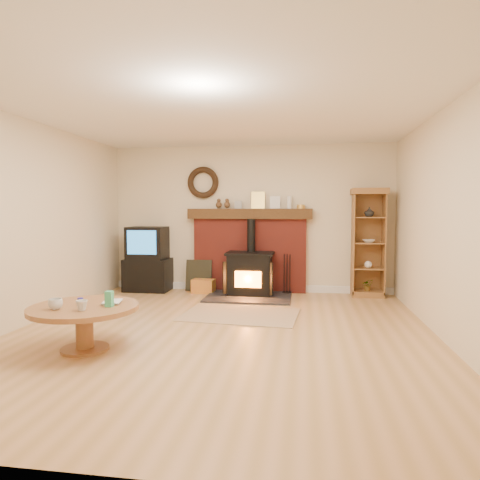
% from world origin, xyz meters
% --- Properties ---
extents(ground, '(5.50, 5.50, 0.00)m').
position_xyz_m(ground, '(0.00, 0.00, 0.00)').
color(ground, '#B2854A').
rests_on(ground, ground).
extents(room_shell, '(5.02, 5.52, 2.61)m').
position_xyz_m(room_shell, '(-0.02, 0.09, 1.72)').
color(room_shell, beige).
rests_on(room_shell, ground).
extents(chimney_breast, '(2.20, 0.22, 1.78)m').
position_xyz_m(chimney_breast, '(0.00, 2.67, 0.80)').
color(chimney_breast, maroon).
rests_on(chimney_breast, ground).
extents(wood_stove, '(1.40, 1.00, 1.30)m').
position_xyz_m(wood_stove, '(0.06, 2.27, 0.36)').
color(wood_stove, black).
rests_on(wood_stove, ground).
extents(area_rug, '(1.66, 1.21, 0.01)m').
position_xyz_m(area_rug, '(0.09, 0.93, 0.01)').
color(area_rug, brown).
rests_on(area_rug, ground).
extents(tv_unit, '(0.79, 0.57, 1.16)m').
position_xyz_m(tv_unit, '(-1.83, 2.47, 0.55)').
color(tv_unit, black).
rests_on(tv_unit, ground).
extents(curio_cabinet, '(0.58, 0.42, 1.82)m').
position_xyz_m(curio_cabinet, '(2.03, 2.55, 0.91)').
color(curio_cabinet, olive).
rests_on(curio_cabinet, ground).
extents(firelog_box, '(0.40, 0.27, 0.24)m').
position_xyz_m(firelog_box, '(-0.78, 2.40, 0.12)').
color(firelog_box, yellow).
rests_on(firelog_box, ground).
extents(leaning_painting, '(0.47, 0.13, 0.56)m').
position_xyz_m(leaning_painting, '(-0.90, 2.55, 0.28)').
color(leaning_painting, black).
rests_on(leaning_painting, ground).
extents(fire_tools, '(0.16, 0.16, 0.70)m').
position_xyz_m(fire_tools, '(0.68, 2.50, 0.13)').
color(fire_tools, black).
rests_on(fire_tools, ground).
extents(coffee_table, '(1.11, 1.11, 0.63)m').
position_xyz_m(coffee_table, '(-1.28, -0.80, 0.38)').
color(coffee_table, brown).
rests_on(coffee_table, ground).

